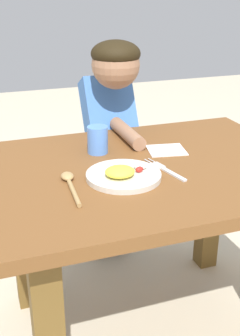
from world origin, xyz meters
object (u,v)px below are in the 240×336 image
fork (165,170)px  drinking_cup (98,140)px  person (110,140)px  spoon (70,182)px  plate (123,175)px

fork → drinking_cup: bearing=22.4°
drinking_cup → person: 0.35m
drinking_cup → spoon: bearing=-124.0°
fork → drinking_cup: drinking_cup is taller
fork → spoon: size_ratio=0.94×
fork → spoon: (-0.30, -0.01, 0.01)m
fork → spoon: bearing=78.0°
plate → person: person is taller
fork → person: 0.52m
spoon → drinking_cup: 0.27m
spoon → person: bearing=-26.0°
drinking_cup → fork: bearing=-54.4°
spoon → person: 0.60m
plate → fork: 0.14m
person → fork: bearing=91.6°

